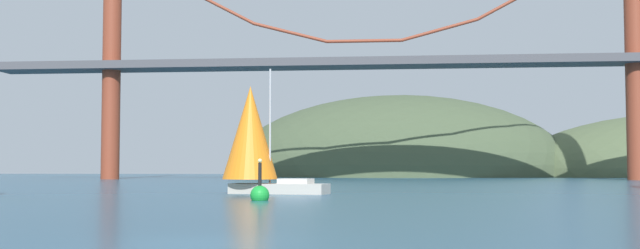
# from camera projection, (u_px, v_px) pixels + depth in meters

# --- Properties ---
(ground_plane) EXTENTS (360.00, 360.00, 0.00)m
(ground_plane) POSITION_uv_depth(u_px,v_px,m) (199.00, 244.00, 19.09)
(ground_plane) COLOR navy
(headland_center) EXTENTS (69.08, 44.00, 32.45)m
(headland_center) POSITION_uv_depth(u_px,v_px,m) (398.00, 176.00, 152.68)
(headland_center) COLOR #425138
(headland_center) RESTS_ON ground_plane
(suspension_bridge) EXTENTS (114.38, 6.00, 38.67)m
(suspension_bridge) POSITION_uv_depth(u_px,v_px,m) (364.00, 57.00, 114.47)
(suspension_bridge) COLOR brown
(suspension_bridge) RESTS_ON ground_plane
(sailboat_orange_sail) EXTENTS (8.23, 4.76, 8.96)m
(sailboat_orange_sail) POSITION_uv_depth(u_px,v_px,m) (253.00, 138.00, 55.05)
(sailboat_orange_sail) COLOR #B7B2A8
(sailboat_orange_sail) RESTS_ON ground_plane
(channel_buoy) EXTENTS (1.10, 1.10, 2.64)m
(channel_buoy) POSITION_uv_depth(u_px,v_px,m) (260.00, 194.00, 43.63)
(channel_buoy) COLOR green
(channel_buoy) RESTS_ON ground_plane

